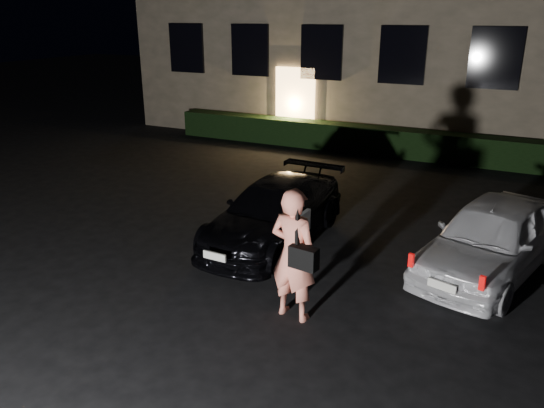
% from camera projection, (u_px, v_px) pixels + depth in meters
% --- Properties ---
extents(ground, '(80.00, 80.00, 0.00)m').
position_uv_depth(ground, '(213.00, 320.00, 7.68)').
color(ground, black).
rests_on(ground, ground).
extents(hedge, '(15.00, 0.70, 0.85)m').
position_uv_depth(hedge, '(392.00, 142.00, 16.41)').
color(hedge, black).
rests_on(hedge, ground).
extents(sedan, '(1.77, 4.09, 1.15)m').
position_uv_depth(sedan, '(274.00, 212.00, 10.21)').
color(sedan, black).
rests_on(sedan, ground).
extents(hatch, '(2.50, 4.05, 1.29)m').
position_uv_depth(hatch, '(492.00, 238.00, 8.88)').
color(hatch, silver).
rests_on(hatch, ground).
extents(man, '(0.82, 0.57, 1.97)m').
position_uv_depth(man, '(294.00, 255.00, 7.45)').
color(man, '#FB8A71').
rests_on(man, ground).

